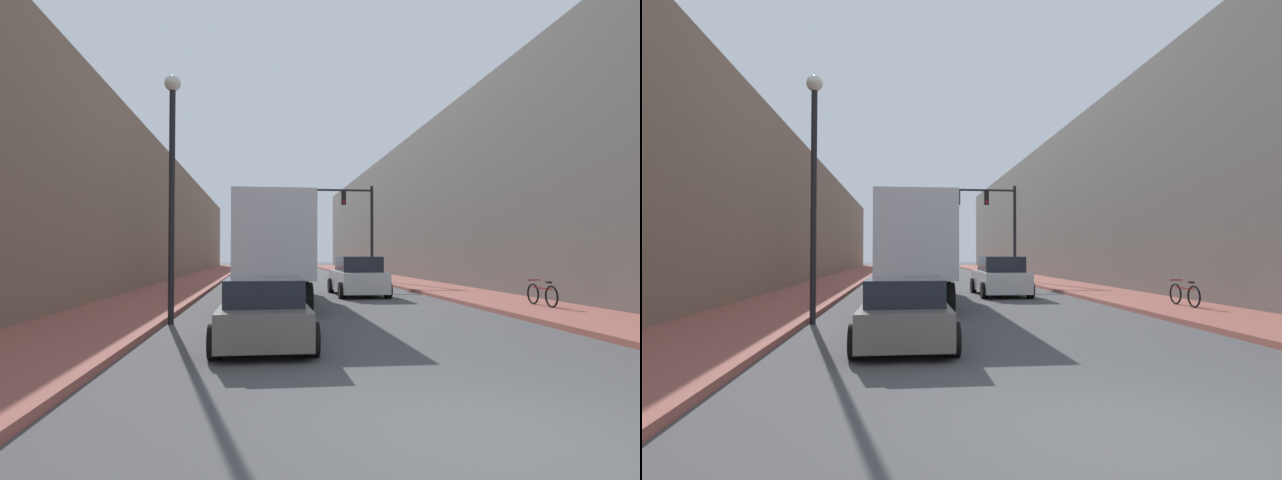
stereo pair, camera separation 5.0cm
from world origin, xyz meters
TOP-DOWN VIEW (x-y plane):
  - ground_plane at (0.00, 0.00)m, footprint 200.00×200.00m
  - sidewalk_right at (6.70, 30.00)m, footprint 3.45×80.00m
  - sidewalk_left at (-6.70, 30.00)m, footprint 3.45×80.00m
  - building_right at (11.43, 30.00)m, footprint 6.00×80.00m
  - building_left at (-11.43, 30.00)m, footprint 6.00×80.00m
  - semi_truck at (-2.05, 15.71)m, footprint 2.47×12.51m
  - sedan_car at (-2.37, 5.71)m, footprint 2.01×4.20m
  - suv_car at (1.94, 17.46)m, footprint 2.24×4.58m
  - traffic_signal_gantry at (3.51, 27.23)m, footprint 5.76×0.35m
  - street_lamp at (-4.83, 8.89)m, footprint 0.44×0.44m
  - parked_bicycle at (6.92, 10.80)m, footprint 0.44×1.82m

SIDE VIEW (x-z plane):
  - ground_plane at x=0.00m, z-range 0.00..0.00m
  - sidewalk_right at x=6.70m, z-range 0.00..0.15m
  - sidewalk_left at x=-6.70m, z-range 0.00..0.15m
  - parked_bicycle at x=6.92m, z-range 0.10..0.96m
  - sedan_car at x=-2.37m, z-range -0.03..1.36m
  - suv_car at x=1.94m, z-range -0.05..1.71m
  - semi_truck at x=-2.05m, z-range 0.26..4.07m
  - building_left at x=-11.43m, z-range 0.00..8.56m
  - street_lamp at x=-4.83m, z-range 0.96..7.72m
  - traffic_signal_gantry at x=3.51m, z-range 1.19..7.54m
  - building_right at x=11.43m, z-range 0.00..10.55m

